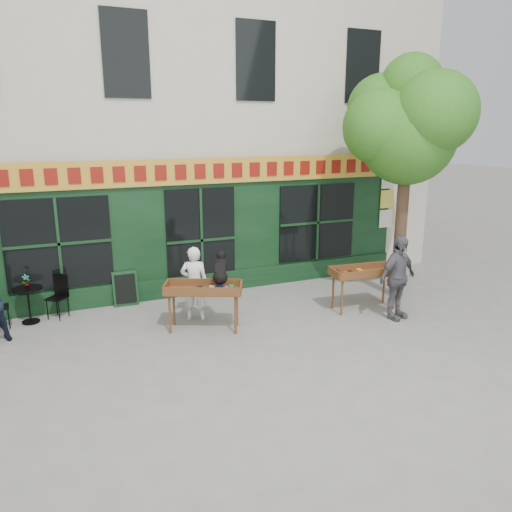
% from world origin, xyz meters
% --- Properties ---
extents(ground, '(80.00, 80.00, 0.00)m').
position_xyz_m(ground, '(0.00, 0.00, 0.00)').
color(ground, slate).
rests_on(ground, ground).
extents(building, '(14.00, 7.26, 10.00)m').
position_xyz_m(building, '(0.00, 5.97, 4.97)').
color(building, beige).
rests_on(building, ground).
extents(street_tree, '(3.05, 2.90, 5.60)m').
position_xyz_m(street_tree, '(4.34, 0.36, 4.11)').
color(street_tree, '#382619').
rests_on(street_tree, ground).
extents(book_cart_center, '(1.62, 1.18, 0.99)m').
position_xyz_m(book_cart_center, '(-0.65, 0.11, 0.82)').
color(book_cart_center, brown).
rests_on(book_cart_center, ground).
extents(dog, '(0.56, 0.69, 0.60)m').
position_xyz_m(dog, '(-0.30, 0.06, 1.29)').
color(dog, black).
rests_on(dog, book_cart_center).
extents(woman, '(0.69, 0.59, 1.59)m').
position_xyz_m(woman, '(-0.65, 0.76, 0.80)').
color(woman, white).
rests_on(woman, ground).
extents(book_cart_right, '(1.56, 0.77, 0.99)m').
position_xyz_m(book_cart_right, '(3.02, -0.15, 0.82)').
color(book_cart_right, brown).
rests_on(book_cart_right, ground).
extents(man_right, '(1.14, 0.69, 1.81)m').
position_xyz_m(man_right, '(3.32, -0.90, 0.91)').
color(man_right, '#525256').
rests_on(man_right, ground).
extents(bistro_table, '(0.60, 0.60, 0.76)m').
position_xyz_m(bistro_table, '(-3.90, 1.89, 0.54)').
color(bistro_table, black).
rests_on(bistro_table, ground).
extents(bistro_chair_right, '(0.51, 0.51, 0.95)m').
position_xyz_m(bistro_chair_right, '(-3.30, 2.01, 0.56)').
color(bistro_chair_right, black).
rests_on(bistro_chair_right, ground).
extents(potted_plant, '(0.18, 0.15, 0.29)m').
position_xyz_m(potted_plant, '(-3.90, 1.89, 0.91)').
color(potted_plant, gray).
rests_on(potted_plant, bistro_table).
extents(chalkboard, '(0.57, 0.21, 0.79)m').
position_xyz_m(chalkboard, '(-1.88, 2.19, 0.40)').
color(chalkboard, black).
rests_on(chalkboard, ground).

